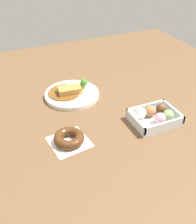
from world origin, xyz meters
TOP-DOWN VIEW (x-y plane):
  - ground_plane at (0.00, 0.00)m, footprint 1.60×1.60m
  - curry_plate at (0.09, -0.15)m, footprint 0.24×0.24m
  - donut_box at (-0.14, 0.15)m, footprint 0.18×0.14m
  - chocolate_ring_donut at (0.20, 0.13)m, footprint 0.15×0.15m

SIDE VIEW (x-z plane):
  - ground_plane at x=0.00m, z-range 0.00..0.00m
  - curry_plate at x=0.09m, z-range -0.02..0.05m
  - chocolate_ring_donut at x=0.20m, z-range 0.00..0.03m
  - donut_box at x=-0.14m, z-range 0.00..0.05m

